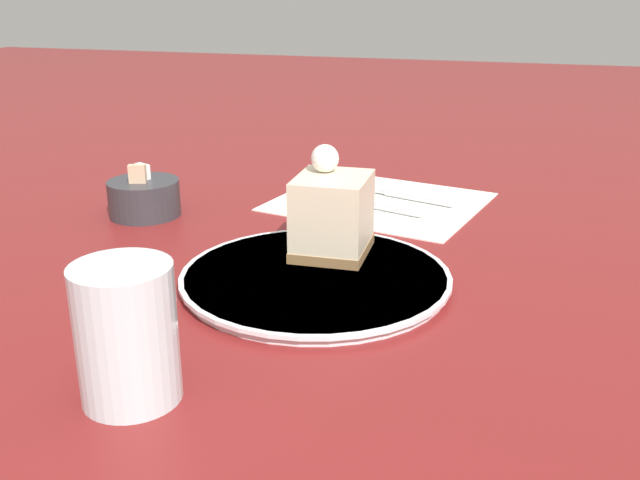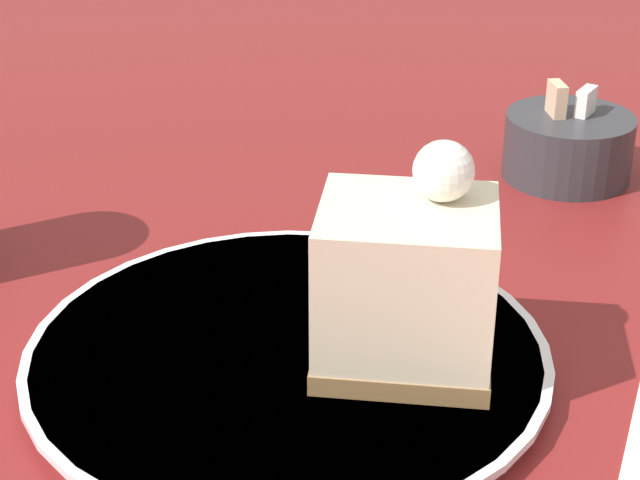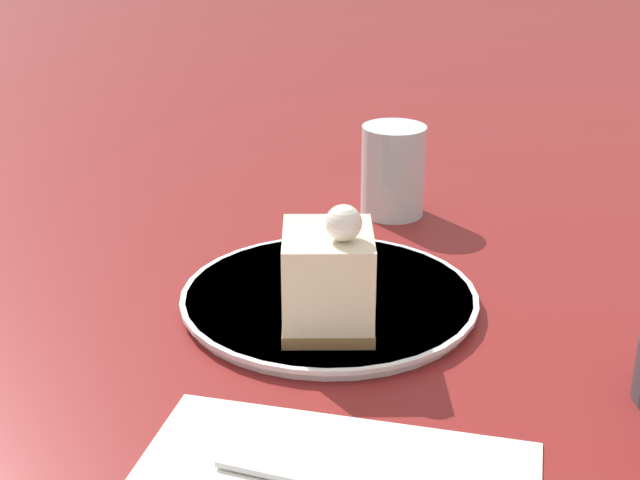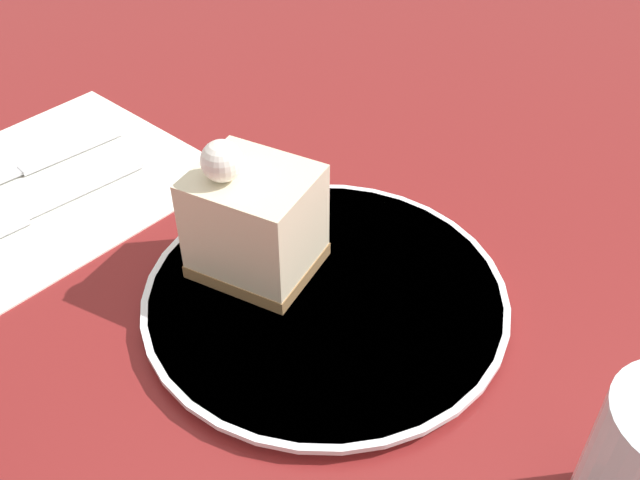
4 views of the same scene
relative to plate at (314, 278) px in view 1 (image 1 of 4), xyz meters
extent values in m
plane|color=maroon|center=(0.02, 0.00, -0.01)|extent=(4.00, 4.00, 0.00)
cylinder|color=white|center=(0.00, 0.00, 0.00)|extent=(0.24, 0.24, 0.01)
cylinder|color=white|center=(0.00, 0.00, 0.00)|extent=(0.25, 0.25, 0.00)
cube|color=olive|center=(0.06, 0.00, 0.01)|extent=(0.08, 0.07, 0.01)
cube|color=beige|center=(0.06, 0.00, 0.05)|extent=(0.08, 0.07, 0.07)
sphere|color=white|center=(0.07, 0.01, 0.10)|extent=(0.03, 0.03, 0.03)
cube|color=white|center=(0.27, 0.00, -0.01)|extent=(0.26, 0.29, 0.00)
cube|color=silver|center=(0.24, -0.01, 0.00)|extent=(0.04, 0.11, 0.00)
cube|color=silver|center=(0.26, 0.06, 0.00)|extent=(0.03, 0.05, 0.00)
cube|color=silver|center=(0.29, -0.05, 0.00)|extent=(0.04, 0.10, 0.00)
cube|color=silver|center=(0.32, 0.04, 0.00)|extent=(0.04, 0.10, 0.00)
cylinder|color=#333338|center=(0.14, 0.26, 0.01)|extent=(0.09, 0.09, 0.04)
cube|color=#D8B28C|center=(0.13, 0.26, 0.05)|extent=(0.01, 0.02, 0.02)
cube|color=white|center=(0.15, 0.26, 0.04)|extent=(0.02, 0.02, 0.02)
cylinder|color=silver|center=(-0.22, 0.06, 0.04)|extent=(0.07, 0.07, 0.10)
camera|label=1|loc=(-0.59, -0.18, 0.26)|focal=40.00mm
camera|label=2|loc=(0.09, -0.43, 0.28)|focal=60.00mm
camera|label=3|loc=(0.68, 0.01, 0.34)|focal=50.00mm
camera|label=4|loc=(-0.17, 0.31, 0.35)|focal=40.00mm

